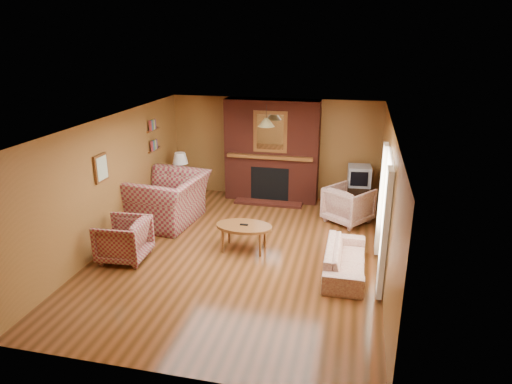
% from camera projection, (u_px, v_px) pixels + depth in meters
% --- Properties ---
extents(floor, '(6.50, 6.50, 0.00)m').
position_uv_depth(floor, '(240.00, 253.00, 8.38)').
color(floor, '#4A290F').
rests_on(floor, ground).
extents(ceiling, '(6.50, 6.50, 0.00)m').
position_uv_depth(ceiling, '(239.00, 123.00, 7.59)').
color(ceiling, white).
rests_on(ceiling, wall_back).
extents(wall_back, '(6.50, 0.00, 6.50)m').
position_uv_depth(wall_back, '(274.00, 148.00, 10.98)').
color(wall_back, '#9C6230').
rests_on(wall_back, floor).
extents(wall_front, '(6.50, 0.00, 6.50)m').
position_uv_depth(wall_front, '(163.00, 286.00, 5.00)').
color(wall_front, '#9C6230').
rests_on(wall_front, floor).
extents(wall_left, '(0.00, 6.50, 6.50)m').
position_uv_depth(wall_left, '(110.00, 182.00, 8.51)').
color(wall_left, '#9C6230').
rests_on(wall_left, floor).
extents(wall_right, '(0.00, 6.50, 6.50)m').
position_uv_depth(wall_right, '(387.00, 203.00, 7.46)').
color(wall_right, '#9C6230').
rests_on(wall_right, floor).
extents(fireplace, '(2.20, 0.82, 2.40)m').
position_uv_depth(fireplace, '(272.00, 152.00, 10.74)').
color(fireplace, '#521C12').
rests_on(fireplace, floor).
extents(window_right, '(0.10, 1.85, 2.00)m').
position_uv_depth(window_right, '(384.00, 211.00, 7.31)').
color(window_right, beige).
rests_on(window_right, wall_right).
extents(bookshelf, '(0.09, 0.55, 0.71)m').
position_uv_depth(bookshelf, '(155.00, 136.00, 10.10)').
color(bookshelf, brown).
rests_on(bookshelf, wall_left).
extents(botanical_print, '(0.05, 0.40, 0.50)m').
position_uv_depth(botanical_print, '(101.00, 168.00, 8.11)').
color(botanical_print, brown).
rests_on(botanical_print, wall_left).
extents(pendant_light, '(0.36, 0.36, 0.48)m').
position_uv_depth(pendant_light, '(266.00, 122.00, 9.84)').
color(pendant_light, black).
rests_on(pendant_light, ceiling).
extents(plaid_loveseat, '(1.53, 1.71, 1.03)m').
position_uv_depth(plaid_loveseat, '(168.00, 199.00, 9.58)').
color(plaid_loveseat, maroon).
rests_on(plaid_loveseat, floor).
extents(plaid_armchair, '(0.87, 0.85, 0.75)m').
position_uv_depth(plaid_armchair, '(123.00, 239.00, 8.05)').
color(plaid_armchair, maroon).
rests_on(plaid_armchair, floor).
extents(floral_sofa, '(0.65, 1.66, 0.48)m').
position_uv_depth(floral_sofa, '(345.00, 259.00, 7.63)').
color(floral_sofa, beige).
rests_on(floral_sofa, floor).
extents(floral_armchair, '(1.18, 1.18, 0.78)m').
position_uv_depth(floral_armchair, '(349.00, 205.00, 9.64)').
color(floral_armchair, beige).
rests_on(floral_armchair, floor).
extents(coffee_table, '(1.04, 0.65, 0.51)m').
position_uv_depth(coffee_table, '(244.00, 228.00, 8.38)').
color(coffee_table, brown).
rests_on(coffee_table, floor).
extents(side_table, '(0.45, 0.45, 0.56)m').
position_uv_depth(side_table, '(182.00, 189.00, 10.99)').
color(side_table, brown).
rests_on(side_table, floor).
extents(table_lamp, '(0.37, 0.37, 0.61)m').
position_uv_depth(table_lamp, '(180.00, 164.00, 10.78)').
color(table_lamp, silver).
rests_on(table_lamp, side_table).
extents(tv_stand, '(0.54, 0.50, 0.56)m').
position_uv_depth(tv_stand, '(358.00, 197.00, 10.44)').
color(tv_stand, black).
rests_on(tv_stand, floor).
extents(crt_tv, '(0.53, 0.53, 0.46)m').
position_uv_depth(crt_tv, '(359.00, 176.00, 10.26)').
color(crt_tv, '#A2A4A9').
rests_on(crt_tv, tv_stand).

